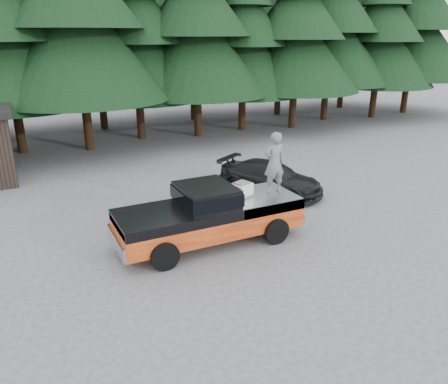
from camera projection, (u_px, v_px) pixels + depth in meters
name	position (u px, v px, depth m)	size (l,w,h in m)	color
ground	(212.00, 252.00, 13.37)	(120.00, 120.00, 0.00)	#454548
pickup_truck	(209.00, 223.00, 13.77)	(6.00, 2.04, 1.33)	#D75C1E
truck_cab	(206.00, 195.00, 13.40)	(1.66, 1.90, 0.59)	black
air_compressor	(242.00, 190.00, 14.06)	(0.60, 0.50, 0.41)	silver
man_on_bed	(274.00, 163.00, 14.14)	(0.74, 0.49, 2.04)	slate
parked_car	(271.00, 178.00, 18.12)	(1.82, 4.47, 1.30)	black
treeline	(93.00, 7.00, 25.37)	(60.15, 16.05, 17.50)	black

